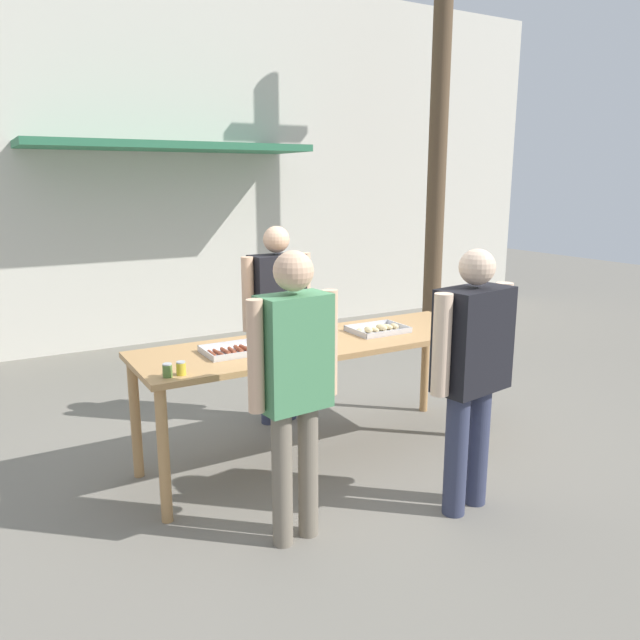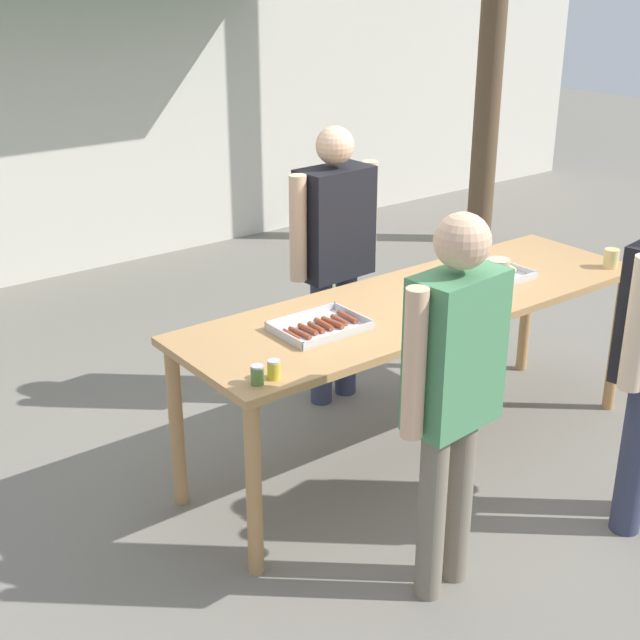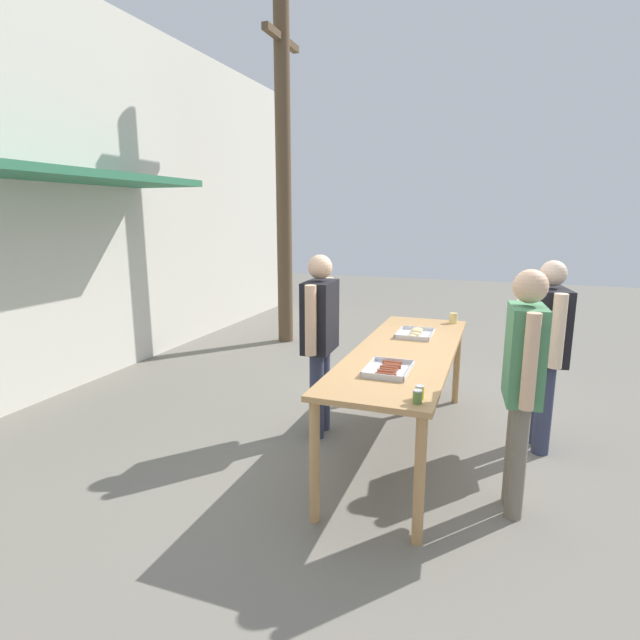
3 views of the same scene
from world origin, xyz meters
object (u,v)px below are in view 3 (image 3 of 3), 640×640
at_px(food_tray_buns, 415,334).
at_px(person_customer_holding_hotdog, 523,371).
at_px(food_tray_sausages, 389,370).
at_px(utility_pole, 283,173).
at_px(condiment_jar_mustard, 417,397).
at_px(beer_cup, 453,318).
at_px(person_server_behind_table, 320,330).
at_px(condiment_jar_ketchup, 420,392).
at_px(person_customer_with_cup, 547,341).

xyz_separation_m(food_tray_buns, person_customer_holding_hotdog, (-1.19, -0.90, 0.09)).
distance_m(food_tray_sausages, utility_pole, 4.87).
xyz_separation_m(condiment_jar_mustard, beer_cup, (2.40, 0.01, 0.01)).
relative_size(food_tray_buns, person_customer_holding_hotdog, 0.25).
bearing_deg(person_server_behind_table, person_customer_holding_hotdog, -115.90).
bearing_deg(beer_cup, condiment_jar_mustard, -179.67).
bearing_deg(person_server_behind_table, food_tray_sausages, -134.35).
relative_size(person_customer_holding_hotdog, utility_pole, 0.33).
bearing_deg(condiment_jar_ketchup, condiment_jar_mustard, -179.98).
distance_m(food_tray_buns, beer_cup, 0.74).
bearing_deg(condiment_jar_mustard, person_customer_holding_hotdog, -48.64).
distance_m(condiment_jar_ketchup, person_customer_holding_hotdog, 0.75).
bearing_deg(condiment_jar_mustard, food_tray_buns, 9.75).
bearing_deg(person_customer_holding_hotdog, food_tray_buns, -148.40).
height_order(condiment_jar_ketchup, beer_cup, beer_cup).
height_order(food_tray_buns, person_server_behind_table, person_server_behind_table).
relative_size(condiment_jar_mustard, person_server_behind_table, 0.05).
xyz_separation_m(condiment_jar_mustard, person_customer_holding_hotdog, (0.53, -0.60, 0.07)).
relative_size(food_tray_sausages, person_customer_with_cup, 0.26).
relative_size(person_server_behind_table, person_customer_holding_hotdog, 1.00).
xyz_separation_m(condiment_jar_ketchup, person_customer_with_cup, (1.54, -0.82, 0.03)).
height_order(beer_cup, person_customer_with_cup, person_customer_with_cup).
xyz_separation_m(person_customer_with_cup, utility_pole, (2.74, 3.63, 1.66)).
distance_m(condiment_jar_mustard, person_customer_holding_hotdog, 0.81).
xyz_separation_m(condiment_jar_mustard, utility_pole, (4.36, 2.80, 1.69)).
height_order(condiment_jar_ketchup, person_server_behind_table, person_server_behind_table).
distance_m(food_tray_buns, utility_pole, 4.02).
height_order(person_customer_with_cup, utility_pole, utility_pole).
height_order(beer_cup, person_customer_holding_hotdog, person_customer_holding_hotdog).
distance_m(person_server_behind_table, person_customer_holding_hotdog, 1.83).
relative_size(food_tray_buns, utility_pole, 0.08).
bearing_deg(utility_pole, food_tray_buns, -136.43).
bearing_deg(person_customer_with_cup, food_tray_buns, -104.51).
bearing_deg(person_customer_holding_hotdog, utility_pole, -143.74).
height_order(condiment_jar_ketchup, utility_pole, utility_pole).
xyz_separation_m(food_tray_buns, person_customer_with_cup, (-0.10, -1.12, 0.05)).
bearing_deg(person_customer_with_cup, condiment_jar_ketchup, -37.55).
bearing_deg(person_server_behind_table, condiment_jar_mustard, -141.92).
bearing_deg(utility_pole, food_tray_sausages, -146.61).
bearing_deg(food_tray_sausages, beer_cup, -8.66).
bearing_deg(food_tray_sausages, condiment_jar_ketchup, -147.87).
bearing_deg(condiment_jar_mustard, condiment_jar_ketchup, 0.02).
distance_m(food_tray_buns, person_customer_with_cup, 1.13).
xyz_separation_m(food_tray_sausages, person_customer_holding_hotdog, (-0.02, -0.90, 0.09)).
xyz_separation_m(condiment_jar_ketchup, person_server_behind_table, (1.17, 1.08, 0.05)).
bearing_deg(beer_cup, food_tray_buns, 157.56).
relative_size(food_tray_sausages, beer_cup, 3.92).
bearing_deg(utility_pole, person_server_behind_table, -150.98).
xyz_separation_m(person_server_behind_table, person_customer_with_cup, (0.37, -1.90, -0.02)).
bearing_deg(condiment_jar_mustard, utility_pole, 32.75).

